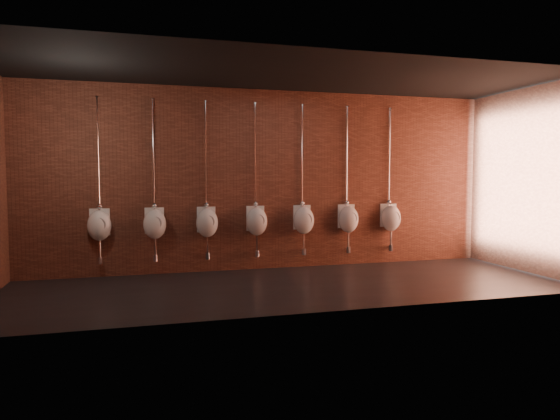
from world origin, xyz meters
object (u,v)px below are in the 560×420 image
(urinal_0, at_px, (99,225))
(urinal_4, at_px, (304,219))
(urinal_5, at_px, (348,218))
(urinal_1, at_px, (155,223))
(urinal_3, at_px, (257,221))
(urinal_2, at_px, (207,222))
(urinal_6, at_px, (391,217))

(urinal_0, distance_m, urinal_4, 3.50)
(urinal_5, bearing_deg, urinal_1, 180.00)
(urinal_3, xyz_separation_m, urinal_5, (1.75, 0.00, 0.00))
(urinal_0, relative_size, urinal_5, 1.00)
(urinal_3, height_order, urinal_5, same)
(urinal_0, relative_size, urinal_3, 1.00)
(urinal_0, height_order, urinal_2, same)
(urinal_1, relative_size, urinal_4, 1.00)
(urinal_5, relative_size, urinal_6, 1.00)
(urinal_2, distance_m, urinal_3, 0.87)
(urinal_0, distance_m, urinal_6, 5.24)
(urinal_4, bearing_deg, urinal_0, 180.00)
(urinal_2, xyz_separation_m, urinal_3, (0.87, 0.00, 0.00))
(urinal_3, relative_size, urinal_6, 1.00)
(urinal_3, relative_size, urinal_5, 1.00)
(urinal_2, relative_size, urinal_4, 1.00)
(urinal_1, bearing_deg, urinal_6, 0.00)
(urinal_2, height_order, urinal_3, same)
(urinal_0, bearing_deg, urinal_5, 0.00)
(urinal_6, bearing_deg, urinal_4, 180.00)
(urinal_4, distance_m, urinal_5, 0.87)
(urinal_3, bearing_deg, urinal_2, 180.00)
(urinal_2, bearing_deg, urinal_1, 180.00)
(urinal_2, bearing_deg, urinal_6, 0.00)
(urinal_4, height_order, urinal_6, same)
(urinal_4, relative_size, urinal_5, 1.00)
(urinal_5, bearing_deg, urinal_2, 180.00)
(urinal_1, distance_m, urinal_5, 3.50)
(urinal_6, bearing_deg, urinal_5, 180.00)
(urinal_6, bearing_deg, urinal_2, 180.00)
(urinal_0, relative_size, urinal_1, 1.00)
(urinal_2, bearing_deg, urinal_4, 0.00)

